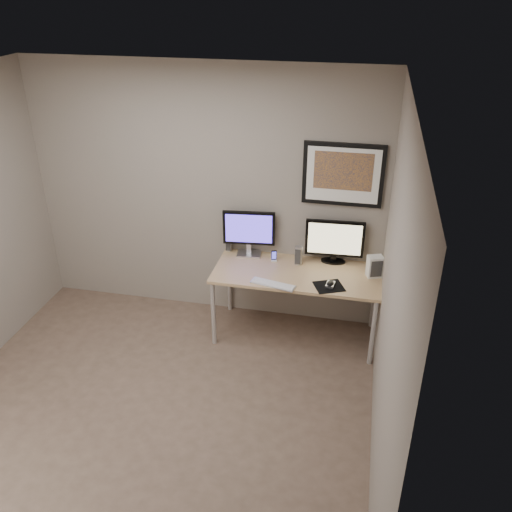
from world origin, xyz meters
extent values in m
plane|color=brown|center=(0.00, 0.00, 0.00)|extent=(3.60, 3.60, 0.00)
plane|color=white|center=(0.00, 0.00, 2.60)|extent=(3.60, 3.60, 0.00)
plane|color=gray|center=(0.00, 1.70, 1.30)|extent=(3.60, 0.00, 3.60)
plane|color=gray|center=(1.80, 0.00, 1.30)|extent=(0.00, 3.40, 3.40)
cube|color=#9D6F4C|center=(1.00, 1.35, 0.71)|extent=(1.60, 0.70, 0.03)
cylinder|color=silver|center=(0.24, 1.04, 0.35)|extent=(0.04, 0.04, 0.70)
cylinder|color=silver|center=(0.24, 1.66, 0.35)|extent=(0.04, 0.04, 0.70)
cylinder|color=silver|center=(1.76, 1.04, 0.35)|extent=(0.04, 0.04, 0.70)
cylinder|color=silver|center=(1.76, 1.66, 0.35)|extent=(0.04, 0.04, 0.70)
cube|color=black|center=(1.35, 1.68, 1.62)|extent=(0.75, 0.03, 0.60)
cube|color=white|center=(1.35, 1.67, 1.62)|extent=(0.67, 0.00, 0.52)
cube|color=orange|center=(1.35, 1.66, 1.66)|extent=(0.54, 0.00, 0.36)
cube|color=#B7B7BC|center=(0.47, 1.61, 0.74)|extent=(0.26, 0.19, 0.02)
cube|color=#B7B7BC|center=(0.47, 1.61, 0.80)|extent=(0.05, 0.04, 0.10)
cube|color=black|center=(0.47, 1.61, 1.03)|extent=(0.52, 0.09, 0.35)
cube|color=#3927A4|center=(0.47, 1.59, 1.03)|extent=(0.46, 0.05, 0.30)
cube|color=black|center=(1.32, 1.62, 0.74)|extent=(0.25, 0.14, 0.02)
cube|color=black|center=(1.32, 1.62, 0.78)|extent=(0.06, 0.05, 0.05)
cube|color=black|center=(1.32, 1.62, 0.99)|extent=(0.57, 0.06, 0.37)
cube|color=tan|center=(1.32, 1.61, 0.99)|extent=(0.51, 0.03, 0.32)
cylinder|color=#B7B7BC|center=(0.24, 1.66, 0.81)|extent=(0.07, 0.07, 0.17)
cylinder|color=#B7B7BC|center=(0.99, 1.52, 0.82)|extent=(0.08, 0.08, 0.19)
cube|color=black|center=(0.74, 1.53, 0.79)|extent=(0.07, 0.07, 0.12)
cube|color=silver|center=(0.82, 1.07, 0.74)|extent=(0.44, 0.20, 0.01)
cube|color=black|center=(1.32, 1.14, 0.73)|extent=(0.32, 0.31, 0.00)
ellipsoid|color=black|center=(1.33, 1.16, 0.75)|extent=(0.08, 0.12, 0.04)
cube|color=silver|center=(1.72, 1.42, 0.83)|extent=(0.16, 0.14, 0.21)
camera|label=1|loc=(1.55, -3.15, 3.30)|focal=38.00mm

